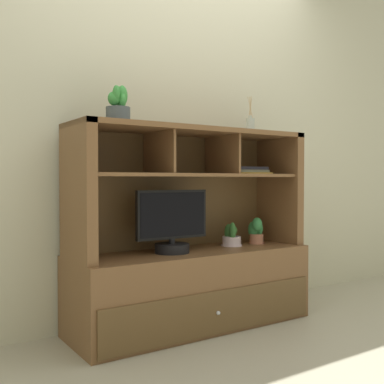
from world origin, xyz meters
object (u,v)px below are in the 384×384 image
(media_console, at_px, (191,266))
(magazine_stack_left, at_px, (243,171))
(tv_monitor, at_px, (172,226))
(diffuser_bottle, at_px, (250,125))
(potted_succulent, at_px, (118,107))
(potted_orchid, at_px, (231,238))
(potted_fern, at_px, (256,232))

(media_console, bearing_deg, magazine_stack_left, 5.55)
(tv_monitor, relative_size, magazine_stack_left, 1.31)
(diffuser_bottle, bearing_deg, tv_monitor, -175.20)
(tv_monitor, distance_m, diffuser_bottle, 0.93)
(potted_succulent, bearing_deg, tv_monitor, -5.77)
(tv_monitor, bearing_deg, potted_orchid, 4.26)
(potted_orchid, height_order, potted_fern, potted_fern)
(potted_orchid, bearing_deg, potted_succulent, -179.87)
(diffuser_bottle, bearing_deg, potted_fern, -32.44)
(potted_orchid, xyz_separation_m, potted_succulent, (-0.81, -0.00, 0.79))
(media_console, relative_size, potted_orchid, 9.56)
(potted_fern, height_order, potted_succulent, potted_succulent)
(potted_fern, xyz_separation_m, magazine_stack_left, (-0.08, 0.04, 0.42))
(potted_succulent, bearing_deg, potted_fern, -0.02)
(magazine_stack_left, bearing_deg, diffuser_bottle, -28.68)
(potted_fern, bearing_deg, media_console, 179.99)
(tv_monitor, xyz_separation_m, magazine_stack_left, (0.62, 0.08, 0.34))
(media_console, distance_m, potted_succulent, 1.07)
(media_console, height_order, potted_fern, media_console)
(magazine_stack_left, height_order, potted_succulent, potted_succulent)
(media_console, distance_m, potted_fern, 0.56)
(tv_monitor, bearing_deg, diffuser_bottle, 4.80)
(potted_orchid, xyz_separation_m, potted_fern, (0.21, -0.00, 0.03))
(potted_succulent, bearing_deg, potted_orchid, 0.13)
(media_console, distance_m, potted_orchid, 0.35)
(media_console, bearing_deg, diffuser_bottle, 2.50)
(magazine_stack_left, xyz_separation_m, diffuser_bottle, (0.04, -0.02, 0.31))
(media_console, xyz_separation_m, potted_fern, (0.53, -0.00, 0.18))
(media_console, relative_size, tv_monitor, 3.23)
(potted_fern, height_order, magazine_stack_left, magazine_stack_left)
(potted_orchid, xyz_separation_m, diffuser_bottle, (0.18, 0.02, 0.75))
(tv_monitor, height_order, magazine_stack_left, magazine_stack_left)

